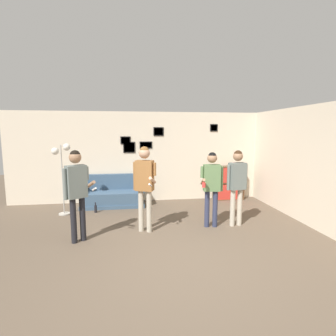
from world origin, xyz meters
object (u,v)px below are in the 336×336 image
Objects in this scene: person_player_foreground_center at (145,179)px; person_spectator_near_bookshelf at (237,180)px; drinking_cup at (234,164)px; person_player_foreground_left at (77,186)px; person_watcher_holding_cup at (212,182)px; floor_lamp at (62,162)px; couch at (113,195)px; bottle_on_floor at (96,209)px; bookshelf at (229,183)px.

person_spectator_near_bookshelf is at bearing 1.93° from person_player_foreground_center.
person_spectator_near_bookshelf reaches higher than drinking_cup.
person_player_foreground_left is 1.34m from person_player_foreground_center.
person_player_foreground_left is at bearing -172.95° from person_spectator_near_bookshelf.
person_player_foreground_center is at bearing -177.23° from person_watcher_holding_cup.
floor_lamp is at bearing -169.83° from drinking_cup.
person_player_foreground_center is at bearing -69.37° from couch.
person_watcher_holding_cup is at bearing -21.78° from floor_lamp.
bottle_on_floor is at bearing 156.46° from person_spectator_near_bookshelf.
floor_lamp is 1.95m from person_player_foreground_left.
person_watcher_holding_cup reaches higher than bottle_on_floor.
floor_lamp is (-1.19, -0.68, 1.07)m from couch.
couch is at bearing -176.82° from bookshelf.
bookshelf is 0.63× the size of person_watcher_holding_cup.
bottle_on_floor is (-3.27, 1.43, -0.95)m from person_spectator_near_bookshelf.
person_watcher_holding_cup is at bearing -42.27° from couch.
bookshelf is at bearing 11.96° from bottle_on_floor.
person_spectator_near_bookshelf is (4.05, -1.39, -0.30)m from floor_lamp.
floor_lamp is 1.07× the size of person_spectator_near_bookshelf.
person_player_foreground_center reaches higher than person_spectator_near_bookshelf.
person_spectator_near_bookshelf reaches higher than bookshelf.
couch is at bearing 29.73° from floor_lamp.
bookshelf reaches higher than bottle_on_floor.
couch is 3.61m from person_spectator_near_bookshelf.
person_player_foreground_left is (0.70, -1.80, -0.25)m from floor_lamp.
floor_lamp is 1.09× the size of person_watcher_holding_cup.
drinking_cup is at bearing 10.17° from floor_lamp.
bookshelf is (3.55, 0.20, 0.23)m from couch.
person_watcher_holding_cup is (2.27, -2.07, 0.74)m from couch.
person_watcher_holding_cup is 6.17× the size of bottle_on_floor.
person_player_foreground_center is 3.73m from drinking_cup.
person_player_foreground_left reaches higher than bookshelf.
bottle_on_floor is (-3.97, -0.84, -0.42)m from bookshelf.
drinking_cup is at bearing 69.36° from person_spectator_near_bookshelf.
bottle_on_floor is at bearing -168.48° from drinking_cup.
person_player_foreground_center is (0.80, -2.14, 0.84)m from couch.
person_player_foreground_center is at bearing -178.07° from person_spectator_near_bookshelf.
drinking_cup reaches higher than bottle_on_floor.
person_player_foreground_center reaches higher than couch.
person_watcher_holding_cup is at bearing -119.44° from bookshelf.
floor_lamp reaches higher than drinking_cup.
bottle_on_floor is (0.78, 0.04, -1.25)m from floor_lamp.
person_spectator_near_bookshelf is (2.05, 0.07, -0.08)m from person_player_foreground_center.
person_player_foreground_left is 2.09m from bottle_on_floor.
person_player_foreground_left is 1.04× the size of person_spectator_near_bookshelf.
floor_lamp is 3.75m from person_watcher_holding_cup.
person_player_foreground_left is 3.38m from person_spectator_near_bookshelf.
bookshelf is 0.61m from drinking_cup.
person_spectator_near_bookshelf is (2.86, -2.07, 0.76)m from couch.
person_player_foreground_left is 0.98× the size of person_player_foreground_center.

